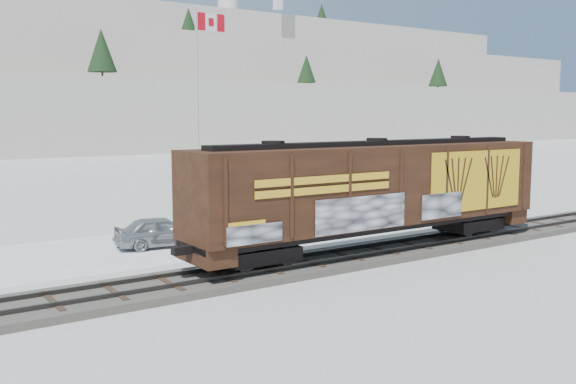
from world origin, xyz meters
TOP-DOWN VIEW (x-y plane):
  - ground at (0.00, 0.00)m, footprint 500.00×500.00m
  - rail_track at (0.00, 0.00)m, footprint 50.00×3.40m
  - parking_strip at (0.00, 7.50)m, footprint 40.00×8.00m
  - hopper_railcar at (3.83, -0.01)m, footprint 17.86×3.06m
  - flagpole at (1.89, 13.08)m, footprint 2.30×0.90m
  - car_silver at (-3.20, 7.10)m, footprint 4.50×2.31m
  - car_white at (0.25, 6.27)m, footprint 5.52×3.41m
  - car_dark at (2.03, 6.86)m, footprint 5.01×3.44m

SIDE VIEW (x-z plane):
  - ground at x=0.00m, z-range 0.00..0.00m
  - parking_strip at x=0.00m, z-range 0.00..0.03m
  - rail_track at x=0.00m, z-range -0.07..0.36m
  - car_dark at x=2.03m, z-range 0.03..1.38m
  - car_silver at x=-3.20m, z-range 0.03..1.50m
  - car_white at x=0.25m, z-range 0.03..1.75m
  - hopper_railcar at x=3.83m, z-range 0.69..5.35m
  - flagpole at x=1.89m, z-range -1.54..10.68m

